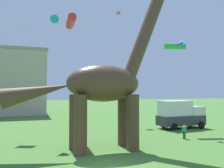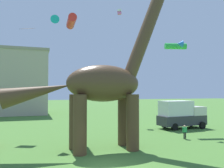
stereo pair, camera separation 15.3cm
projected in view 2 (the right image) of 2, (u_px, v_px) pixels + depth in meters
name	position (u px, v px, depth m)	size (l,w,h in m)	color
ground_plane	(110.00, 168.00, 12.70)	(240.00, 240.00, 0.00)	#42702D
dinosaur_sculpture	(103.00, 83.00, 17.08)	(12.81, 2.71, 13.39)	#513823
parked_box_truck	(181.00, 114.00, 26.90)	(5.71, 2.43, 3.20)	#38383D
person_photographer	(185.00, 131.00, 20.75)	(0.46, 0.20, 1.23)	black
kite_near_high	(68.00, 21.00, 22.32)	(2.47, 2.86, 0.83)	red
kite_far_right	(28.00, 28.00, 23.90)	(1.68, 1.48, 0.34)	black
kite_near_low	(176.00, 46.00, 25.59)	(2.48, 2.31, 0.70)	green
kite_mid_right	(119.00, 12.00, 35.04)	(0.71, 0.71, 0.74)	white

